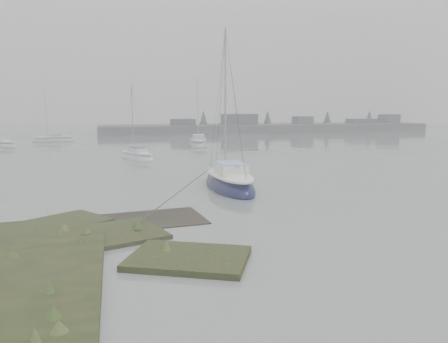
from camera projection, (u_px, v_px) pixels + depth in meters
ground at (131, 154)px, 42.29m from camera, size 160.00×160.00×0.00m
far_shoreline at (274, 127)px, 79.27m from camera, size 60.00×8.00×4.15m
sailboat_main at (229, 183)px, 24.91m from camera, size 2.28×6.88×9.70m
sailboat_white at (137, 157)px, 38.46m from camera, size 3.60×5.15×6.97m
sailboat_far_a at (0, 145)px, 50.31m from camera, size 5.18×5.00×7.65m
sailboat_far_b at (198, 144)px, 51.50m from camera, size 3.01×6.40×8.68m
sailboat_far_c at (53, 140)px, 57.44m from camera, size 5.33×1.82×7.48m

